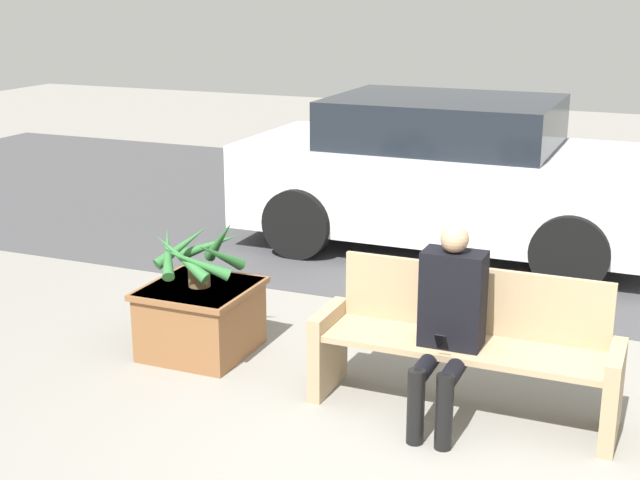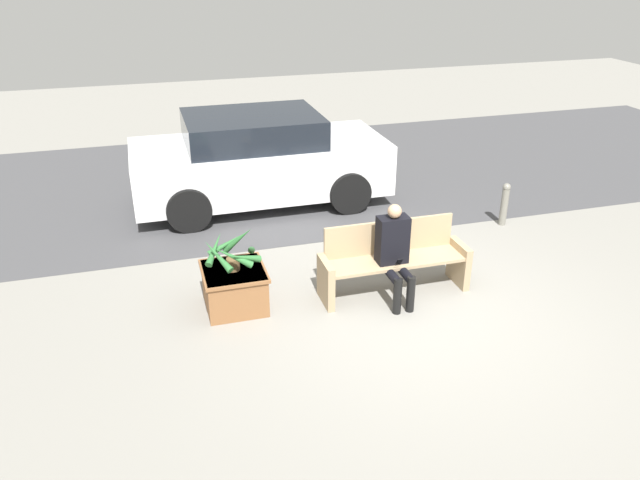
% 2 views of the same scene
% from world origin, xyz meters
% --- Properties ---
extents(ground_plane, '(30.00, 30.00, 0.00)m').
position_xyz_m(ground_plane, '(0.00, 0.00, 0.00)').
color(ground_plane, gray).
extents(road_surface, '(20.00, 6.00, 0.01)m').
position_xyz_m(road_surface, '(0.00, 5.22, 0.00)').
color(road_surface, '#424244').
rests_on(road_surface, ground_plane).
extents(bench, '(1.89, 0.50, 0.90)m').
position_xyz_m(bench, '(-0.05, 0.62, 0.44)').
color(bench, tan).
rests_on(bench, ground_plane).
extents(person_seated, '(0.38, 0.60, 1.23)m').
position_xyz_m(person_seated, '(-0.12, 0.43, 0.67)').
color(person_seated, black).
rests_on(person_seated, ground_plane).
extents(planter_box, '(0.75, 0.77, 0.51)m').
position_xyz_m(planter_box, '(-2.04, 0.78, 0.27)').
color(planter_box, brown).
rests_on(planter_box, ground_plane).
extents(potted_plant, '(0.68, 0.68, 0.51)m').
position_xyz_m(potted_plant, '(-2.04, 0.76, 0.75)').
color(potted_plant, brown).
rests_on(potted_plant, planter_box).
extents(parked_car, '(4.18, 1.98, 1.52)m').
position_xyz_m(parked_car, '(-1.07, 4.07, 0.76)').
color(parked_car, silver).
rests_on(parked_car, ground_plane).
extents(bollard_post, '(0.12, 0.12, 0.69)m').
position_xyz_m(bollard_post, '(2.41, 2.05, 0.36)').
color(bollard_post, slate).
rests_on(bollard_post, ground_plane).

